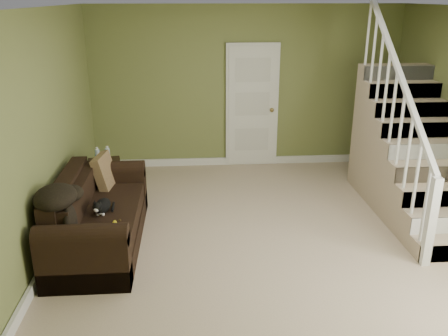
{
  "coord_description": "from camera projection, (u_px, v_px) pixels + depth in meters",
  "views": [
    {
      "loc": [
        -0.91,
        -4.88,
        2.72
      ],
      "look_at": [
        -0.54,
        0.31,
        0.82
      ],
      "focal_mm": 38.0,
      "sensor_mm": 36.0,
      "label": 1
    }
  ],
  "objects": [
    {
      "name": "banana",
      "position": [
        115.0,
        225.0,
        4.94
      ],
      "size": [
        0.08,
        0.2,
        0.05
      ],
      "primitive_type": "ellipsoid",
      "rotation": [
        0.0,
        0.0,
        0.13
      ],
      "color": "gold",
      "rests_on": "sofa"
    },
    {
      "name": "staircase",
      "position": [
        407.0,
        159.0,
        6.38
      ],
      "size": [
        1.0,
        2.51,
        2.82
      ],
      "color": "tan",
      "rests_on": "floor"
    },
    {
      "name": "throw_pillow",
      "position": [
        105.0,
        172.0,
        5.98
      ],
      "size": [
        0.28,
        0.47,
        0.46
      ],
      "primitive_type": "cube",
      "rotation": [
        0.0,
        -0.24,
        -0.14
      ],
      "color": "#523121",
      "rests_on": "sofa"
    },
    {
      "name": "baseboard_back",
      "position": [
        245.0,
        161.0,
        8.09
      ],
      "size": [
        5.0,
        0.04,
        0.12
      ],
      "primitive_type": "cube",
      "color": "white",
      "rests_on": "floor"
    },
    {
      "name": "ceiling",
      "position": [
        280.0,
        8.0,
        4.67
      ],
      "size": [
        5.0,
        5.5,
        0.01
      ],
      "primitive_type": "cube",
      "color": "white",
      "rests_on": "wall_back"
    },
    {
      "name": "wall_left",
      "position": [
        39.0,
        139.0,
        4.95
      ],
      "size": [
        0.04,
        5.5,
        2.6
      ],
      "primitive_type": "cube",
      "color": "olive",
      "rests_on": "floor"
    },
    {
      "name": "floor",
      "position": [
        271.0,
        241.0,
        5.56
      ],
      "size": [
        5.0,
        5.5,
        0.01
      ],
      "primitive_type": "cube",
      "color": "tan",
      "rests_on": "ground"
    },
    {
      "name": "door",
      "position": [
        252.0,
        106.0,
        7.76
      ],
      "size": [
        0.86,
        0.12,
        2.02
      ],
      "color": "white",
      "rests_on": "floor"
    },
    {
      "name": "wall_back",
      "position": [
        246.0,
        88.0,
        7.69
      ],
      "size": [
        5.0,
        0.04,
        2.6
      ],
      "primitive_type": "cube",
      "color": "olive",
      "rests_on": "floor"
    },
    {
      "name": "side_table",
      "position": [
        106.0,
        179.0,
        6.71
      ],
      "size": [
        0.51,
        0.51,
        0.76
      ],
      "rotation": [
        0.0,
        0.0,
        0.18
      ],
      "color": "black",
      "rests_on": "floor"
    },
    {
      "name": "cat",
      "position": [
        102.0,
        206.0,
        5.24
      ],
      "size": [
        0.21,
        0.43,
        0.21
      ],
      "rotation": [
        0.0,
        0.0,
        -0.19
      ],
      "color": "black",
      "rests_on": "sofa"
    },
    {
      "name": "sofa",
      "position": [
        96.0,
        219.0,
        5.41
      ],
      "size": [
        0.88,
        2.05,
        0.81
      ],
      "color": "black",
      "rests_on": "floor"
    },
    {
      "name": "throw_blanket",
      "position": [
        55.0,
        197.0,
        4.69
      ],
      "size": [
        0.49,
        0.6,
        0.22
      ],
      "primitive_type": "ellipsoid",
      "rotation": [
        0.0,
        0.0,
        -0.17
      ],
      "color": "black",
      "rests_on": "sofa"
    },
    {
      "name": "baseboard_left",
      "position": [
        56.0,
        244.0,
        5.38
      ],
      "size": [
        0.04,
        5.5,
        0.12
      ],
      "primitive_type": "cube",
      "color": "white",
      "rests_on": "floor"
    },
    {
      "name": "wall_front",
      "position": [
        364.0,
        276.0,
        2.54
      ],
      "size": [
        5.0,
        0.04,
        2.6
      ],
      "primitive_type": "cube",
      "color": "olive",
      "rests_on": "floor"
    }
  ]
}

